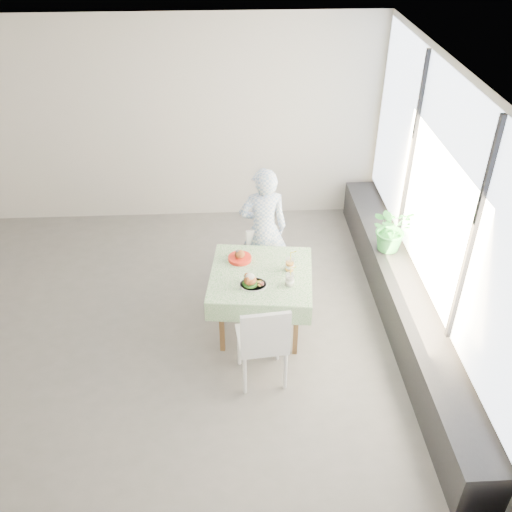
{
  "coord_description": "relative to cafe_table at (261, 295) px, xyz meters",
  "views": [
    {
      "loc": [
        0.92,
        -4.82,
        4.25
      ],
      "look_at": [
        1.18,
        -0.01,
        0.93
      ],
      "focal_mm": 40.0,
      "sensor_mm": 36.0,
      "label": 1
    }
  ],
  "objects": [
    {
      "name": "juice_cup_lemonade",
      "position": [
        0.27,
        -0.21,
        0.34
      ],
      "size": [
        0.09,
        0.09,
        0.26
      ],
      "color": "white",
      "rests_on": "cafe_table"
    },
    {
      "name": "window_pane",
      "position": [
        1.74,
        0.06,
        1.19
      ],
      "size": [
        0.01,
        4.8,
        2.18
      ],
      "primitive_type": "cube",
      "color": "#D1E0F9",
      "rests_on": "ground"
    },
    {
      "name": "floor",
      "position": [
        -1.23,
        0.06,
        -0.46
      ],
      "size": [
        6.0,
        6.0,
        0.0
      ],
      "primitive_type": "plane",
      "color": "#595654",
      "rests_on": "ground"
    },
    {
      "name": "wall_back",
      "position": [
        -1.23,
        2.56,
        0.94
      ],
      "size": [
        6.0,
        0.02,
        2.8
      ],
      "primitive_type": "cube",
      "color": "beige",
      "rests_on": "ground"
    },
    {
      "name": "window_ledge",
      "position": [
        1.57,
        0.06,
        -0.21
      ],
      "size": [
        0.4,
        4.8,
        0.5
      ],
      "primitive_type": "cube",
      "color": "black",
      "rests_on": "ground"
    },
    {
      "name": "second_dish",
      "position": [
        -0.21,
        0.26,
        0.32
      ],
      "size": [
        0.25,
        0.25,
        0.12
      ],
      "color": "red",
      "rests_on": "cafe_table"
    },
    {
      "name": "wall_right",
      "position": [
        1.77,
        0.06,
        0.94
      ],
      "size": [
        0.02,
        5.0,
        2.8
      ],
      "primitive_type": "cube",
      "color": "beige",
      "rests_on": "ground"
    },
    {
      "name": "main_dish",
      "position": [
        -0.11,
        -0.2,
        0.33
      ],
      "size": [
        0.28,
        0.28,
        0.14
      ],
      "color": "white",
      "rests_on": "cafe_table"
    },
    {
      "name": "diner",
      "position": [
        0.08,
        0.82,
        0.31
      ],
      "size": [
        0.6,
        0.42,
        1.54
      ],
      "primitive_type": "imported",
      "rotation": [
        0.0,
        0.0,
        3.24
      ],
      "color": "#83A3D3",
      "rests_on": "ground"
    },
    {
      "name": "wall_front",
      "position": [
        -1.23,
        -2.44,
        0.94
      ],
      "size": [
        6.0,
        0.02,
        2.8
      ],
      "primitive_type": "cube",
      "color": "beige",
      "rests_on": "ground"
    },
    {
      "name": "chair_far",
      "position": [
        0.1,
        0.65,
        -0.22
      ],
      "size": [
        0.46,
        0.46,
        0.79
      ],
      "color": "white",
      "rests_on": "ground"
    },
    {
      "name": "ceiling",
      "position": [
        -1.23,
        0.06,
        2.34
      ],
      "size": [
        6.0,
        6.0,
        0.0
      ],
      "primitive_type": "plane",
      "rotation": [
        3.14,
        0.0,
        0.0
      ],
      "color": "white",
      "rests_on": "ground"
    },
    {
      "name": "juice_cup_orange",
      "position": [
        0.3,
        0.04,
        0.35
      ],
      "size": [
        0.1,
        0.1,
        0.28
      ],
      "color": "white",
      "rests_on": "cafe_table"
    },
    {
      "name": "cafe_table",
      "position": [
        0.0,
        0.0,
        0.0
      ],
      "size": [
        1.16,
        1.16,
        0.74
      ],
      "color": "brown",
      "rests_on": "ground"
    },
    {
      "name": "chair_near",
      "position": [
        -0.03,
        -0.74,
        -0.16
      ],
      "size": [
        0.51,
        0.51,
        0.98
      ],
      "color": "white",
      "rests_on": "ground"
    },
    {
      "name": "potted_plant",
      "position": [
        1.56,
        0.75,
        0.32
      ],
      "size": [
        0.59,
        0.54,
        0.56
      ],
      "primitive_type": "imported",
      "rotation": [
        0.0,
        0.0,
        0.23
      ],
      "color": "#2C8441",
      "rests_on": "window_ledge"
    }
  ]
}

